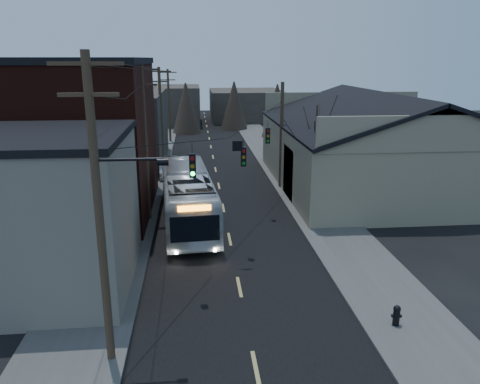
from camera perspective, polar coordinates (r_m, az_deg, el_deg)
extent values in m
cube|color=black|center=(42.87, -2.88, 2.15)|extent=(9.00, 110.00, 0.02)
cube|color=#474744|center=(43.07, -11.56, 1.97)|extent=(4.00, 110.00, 0.12)
cube|color=#474744|center=(43.63, 5.68, 2.40)|extent=(4.00, 110.00, 0.12)
cube|color=#6C665A|center=(22.81, -23.50, -2.59)|extent=(8.00, 8.00, 7.00)
cube|color=black|center=(33.04, -19.82, 5.91)|extent=(10.00, 12.00, 10.00)
cube|color=#342E2A|center=(48.67, -14.63, 7.50)|extent=(9.00, 14.00, 7.00)
cube|color=gray|center=(40.25, 16.30, 4.24)|extent=(16.00, 20.00, 5.00)
cube|color=black|center=(38.37, 11.11, 9.79)|extent=(8.16, 20.60, 2.86)
cube|color=black|center=(41.36, 21.94, 9.37)|extent=(8.16, 20.60, 2.86)
cube|color=#342E2A|center=(77.04, -8.73, 10.40)|extent=(10.00, 12.00, 6.00)
cube|color=#342E2A|center=(82.44, 0.68, 10.59)|extent=(12.00, 14.00, 5.00)
cone|color=black|center=(33.35, 9.13, 4.28)|extent=(0.40, 0.40, 7.20)
cylinder|color=#382B1E|center=(15.74, -16.75, -3.22)|extent=(0.28, 0.28, 10.50)
cube|color=#382B1E|center=(14.92, -18.28, 14.66)|extent=(2.20, 0.12, 0.12)
cylinder|color=#382B1E|center=(30.21, -11.46, 5.67)|extent=(0.28, 0.28, 10.00)
cube|color=#382B1E|center=(29.76, -11.96, 14.41)|extent=(2.20, 0.12, 0.12)
cylinder|color=#382B1E|center=(45.04, -9.60, 8.75)|extent=(0.28, 0.28, 9.50)
cube|color=#382B1E|center=(44.72, -9.86, 14.29)|extent=(2.20, 0.12, 0.12)
cylinder|color=#382B1E|center=(59.95, -8.65, 10.30)|extent=(0.28, 0.28, 9.00)
cube|color=#382B1E|center=(59.70, -8.81, 14.22)|extent=(2.20, 0.12, 0.12)
cylinder|color=#382B1E|center=(37.71, 5.06, 6.77)|extent=(0.28, 0.28, 8.50)
cube|color=black|center=(19.57, -5.81, 3.22)|extent=(0.28, 0.20, 1.00)
cube|color=black|center=(24.22, 0.42, 4.32)|extent=(0.28, 0.20, 1.00)
cube|color=black|center=(30.34, 3.41, 6.86)|extent=(0.28, 0.20, 1.00)
imported|color=silver|center=(30.11, -6.44, -0.50)|extent=(3.89, 12.77, 3.51)
imported|color=#B0B2B8|center=(42.38, -8.70, 2.90)|extent=(2.06, 4.89, 1.57)
cylinder|color=black|center=(19.97, 18.51, -14.28)|extent=(0.27, 0.27, 0.67)
sphere|color=black|center=(19.79, 18.61, -13.35)|extent=(0.29, 0.29, 0.29)
cylinder|color=black|center=(19.94, 18.53, -14.14)|extent=(0.41, 0.19, 0.13)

